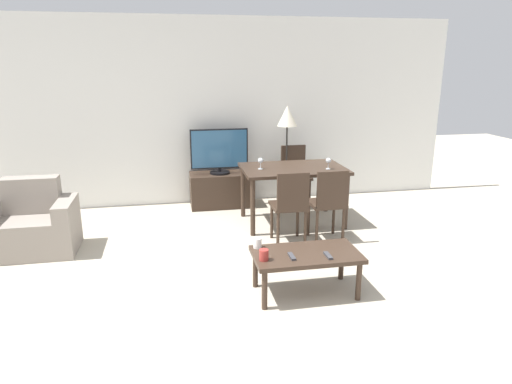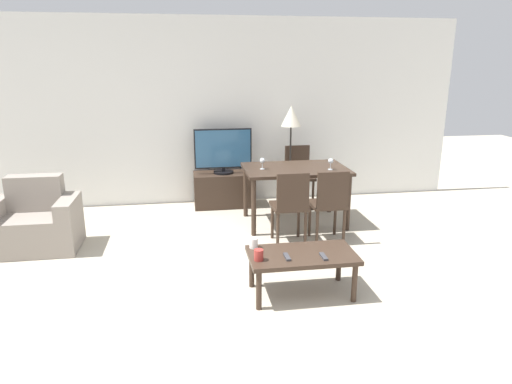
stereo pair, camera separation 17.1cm
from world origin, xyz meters
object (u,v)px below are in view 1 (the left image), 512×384
remote_secondary (328,256)px  wine_glass_left (260,161)px  dining_table (293,174)px  dining_chair_near_right (329,201)px  dining_chair_far (295,172)px  cup_colored_far (264,255)px  armchair (31,226)px  remote_primary (292,256)px  cup_white_near (257,243)px  wine_glass_center (328,161)px  dining_chair_near (290,203)px  tv (219,151)px  coffee_table (306,258)px  floor_lamp (287,122)px  tv_stand (220,190)px

remote_secondary → wine_glass_left: (-0.21, 2.00, 0.44)m
dining_table → dining_chair_near_right: bearing=-72.5°
dining_chair_far → cup_colored_far: dining_chair_far is taller
armchair → remote_primary: armchair is taller
dining_chair_far → remote_primary: (-0.78, -2.71, -0.09)m
dining_table → cup_white_near: size_ratio=13.91×
remote_secondary → wine_glass_center: size_ratio=1.03×
remote_primary → cup_white_near: cup_white_near is taller
cup_white_near → cup_colored_far: 0.28m
dining_table → dining_chair_near: size_ratio=1.49×
remote_primary → dining_chair_far: bearing=73.9°
remote_secondary → wine_glass_center: (0.64, 1.84, 0.44)m
cup_colored_far → wine_glass_center: wine_glass_center is taller
tv → coffee_table: tv is taller
dining_chair_far → floor_lamp: floor_lamp is taller
cup_colored_far → dining_table: bearing=67.9°
remote_secondary → cup_colored_far: 0.58m
coffee_table → remote_secondary: 0.21m
wine_glass_center → tv_stand: bearing=139.3°
armchair → cup_colored_far: bearing=-34.5°
dining_chair_far → floor_lamp: size_ratio=0.60×
tv_stand → dining_chair_far: bearing=-8.9°
dining_chair_far → dining_chair_near: bearing=-107.5°
tv → dining_table: 1.25m
tv_stand → dining_table: size_ratio=0.66×
armchair → remote_primary: size_ratio=6.45×
dining_chair_near → wine_glass_center: 0.91m
dining_table → wine_glass_left: size_ratio=9.08×
wine_glass_left → floor_lamp: bearing=55.5°
dining_table → cup_colored_far: size_ratio=13.34×
dining_table → cup_colored_far: dining_table is taller
tv_stand → wine_glass_center: 1.78m
dining_table → wine_glass_center: 0.49m
armchair → wine_glass_left: bearing=7.8°
dining_chair_near_right → remote_primary: bearing=-122.2°
cup_white_near → armchair: bearing=150.4°
dining_chair_near_right → wine_glass_center: 0.67m
dining_chair_far → remote_secondary: size_ratio=5.92×
dining_chair_far → remote_primary: dining_chair_far is taller
floor_lamp → remote_primary: (-0.67, -2.76, -0.82)m
armchair → floor_lamp: floor_lamp is taller
wine_glass_center → tv: bearing=139.3°
tv_stand → wine_glass_center: wine_glass_center is taller
armchair → remote_primary: bearing=-31.7°
armchair → dining_chair_far: size_ratio=1.09×
dining_chair_far → remote_primary: size_ratio=5.92×
tv → tv_stand: bearing=90.0°
wine_glass_center → wine_glass_left: bearing=169.1°
remote_secondary → cup_white_near: cup_white_near is taller
floor_lamp → cup_white_near: size_ratio=15.48×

